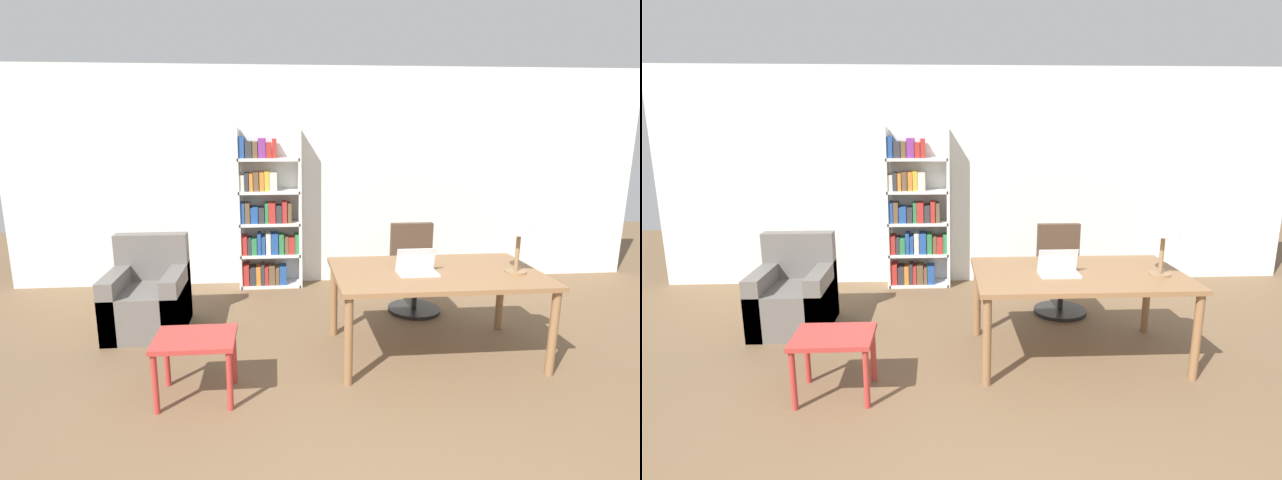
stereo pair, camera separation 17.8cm
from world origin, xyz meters
TOP-DOWN VIEW (x-y plane):
  - wall_back at (0.00, 4.53)m, footprint 8.00×0.06m
  - desk at (0.66, 2.28)m, footprint 1.78×1.08m
  - laptop at (0.47, 2.22)m, footprint 0.34×0.21m
  - table_lamp at (1.32, 2.17)m, footprint 0.28×0.28m
  - office_chair at (0.78, 3.37)m, footprint 0.57×0.57m
  - side_table_blue at (-1.33, 1.71)m, footprint 0.59×0.46m
  - armchair at (-1.99, 3.06)m, footprint 0.72×0.78m
  - bookshelf at (-0.83, 4.34)m, footprint 0.78×0.28m

SIDE VIEW (x-z plane):
  - armchair at x=-1.99m, z-range -0.15..0.77m
  - side_table_blue at x=-1.33m, z-range 0.16..0.65m
  - office_chair at x=0.78m, z-range -0.06..0.89m
  - desk at x=0.66m, z-range 0.30..1.07m
  - laptop at x=0.47m, z-range 0.71..0.92m
  - bookshelf at x=-0.83m, z-range -0.11..1.86m
  - table_lamp at x=1.32m, z-range 0.92..1.44m
  - wall_back at x=0.00m, z-range 0.00..2.70m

